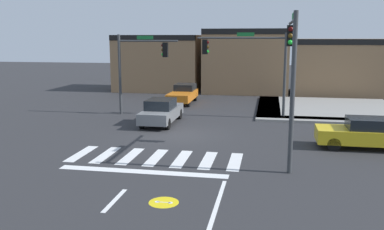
# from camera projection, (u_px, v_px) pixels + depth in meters

# --- Properties ---
(ground_plane) EXTENTS (120.00, 120.00, 0.00)m
(ground_plane) POSITION_uv_depth(u_px,v_px,m) (178.00, 135.00, 22.79)
(ground_plane) COLOR #2B2B2D
(crosswalk_near) EXTENTS (7.45, 2.67, 0.01)m
(crosswalk_near) POSITION_uv_depth(u_px,v_px,m) (156.00, 157.00, 18.44)
(crosswalk_near) COLOR silver
(crosswalk_near) RESTS_ON ground_plane
(bike_detector_marking) EXTENTS (0.97, 0.97, 0.01)m
(bike_detector_marking) POSITION_uv_depth(u_px,v_px,m) (164.00, 202.00, 13.44)
(bike_detector_marking) COLOR yellow
(bike_detector_marking) RESTS_ON ground_plane
(curb_corner_northeast) EXTENTS (10.00, 10.60, 0.15)m
(curb_corner_northeast) POSITION_uv_depth(u_px,v_px,m) (321.00, 109.00, 30.36)
(curb_corner_northeast) COLOR gray
(curb_corner_northeast) RESTS_ON ground_plane
(storefront_row) EXTENTS (25.82, 6.42, 5.93)m
(storefront_row) POSITION_uv_depth(u_px,v_px,m) (247.00, 63.00, 40.22)
(storefront_row) COLOR #93704C
(storefront_row) RESTS_ON ground_plane
(traffic_signal_southeast) EXTENTS (0.32, 5.19, 6.17)m
(traffic_signal_southeast) POSITION_uv_depth(u_px,v_px,m) (292.00, 59.00, 17.26)
(traffic_signal_southeast) COLOR #383A3D
(traffic_signal_southeast) RESTS_ON ground_plane
(traffic_signal_northeast) EXTENTS (5.74, 0.32, 5.48)m
(traffic_signal_northeast) POSITION_uv_depth(u_px,v_px,m) (249.00, 58.00, 27.07)
(traffic_signal_northeast) COLOR #383A3D
(traffic_signal_northeast) RESTS_ON ground_plane
(traffic_signal_northwest) EXTENTS (4.11, 0.32, 5.37)m
(traffic_signal_northwest) POSITION_uv_depth(u_px,v_px,m) (140.00, 60.00, 28.00)
(traffic_signal_northwest) COLOR #383A3D
(traffic_signal_northwest) RESTS_ON ground_plane
(car_gray) EXTENTS (1.74, 4.67, 1.53)m
(car_gray) POSITION_uv_depth(u_px,v_px,m) (161.00, 111.00, 25.55)
(car_gray) COLOR slate
(car_gray) RESTS_ON ground_plane
(car_yellow) EXTENTS (4.55, 1.75, 1.47)m
(car_yellow) POSITION_uv_depth(u_px,v_px,m) (368.00, 133.00, 19.81)
(car_yellow) COLOR gold
(car_yellow) RESTS_ON ground_plane
(car_orange) EXTENTS (1.74, 4.51, 1.44)m
(car_orange) POSITION_uv_depth(u_px,v_px,m) (183.00, 94.00, 33.60)
(car_orange) COLOR orange
(car_orange) RESTS_ON ground_plane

